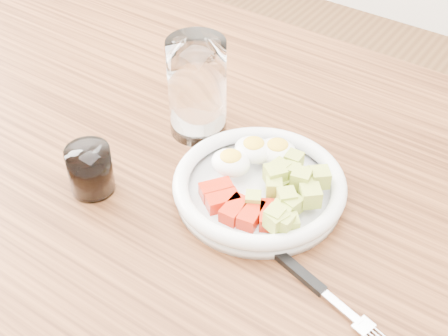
# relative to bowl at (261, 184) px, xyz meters

# --- Properties ---
(dining_table) EXTENTS (1.50, 0.90, 0.77)m
(dining_table) POSITION_rel_bowl_xyz_m (-0.04, -0.02, -0.12)
(dining_table) COLOR brown
(dining_table) RESTS_ON ground
(bowl) EXTENTS (0.23, 0.23, 0.06)m
(bowl) POSITION_rel_bowl_xyz_m (0.00, 0.00, 0.00)
(bowl) COLOR white
(bowl) RESTS_ON dining_table
(fork) EXTENTS (0.19, 0.07, 0.01)m
(fork) POSITION_rel_bowl_xyz_m (0.13, -0.09, -0.02)
(fork) COLOR black
(fork) RESTS_ON dining_table
(water_glass) EXTENTS (0.08, 0.08, 0.15)m
(water_glass) POSITION_rel_bowl_xyz_m (-0.15, 0.07, 0.05)
(water_glass) COLOR white
(water_glass) RESTS_ON dining_table
(coffee_glass) EXTENTS (0.06, 0.06, 0.07)m
(coffee_glass) POSITION_rel_bowl_xyz_m (-0.19, -0.12, 0.01)
(coffee_glass) COLOR white
(coffee_glass) RESTS_ON dining_table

